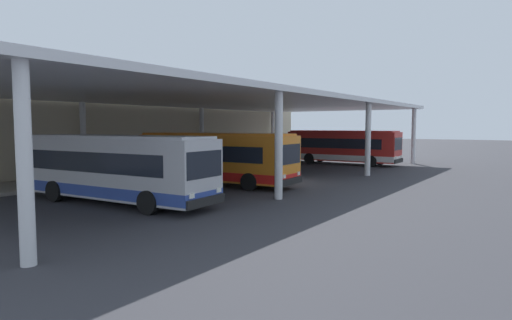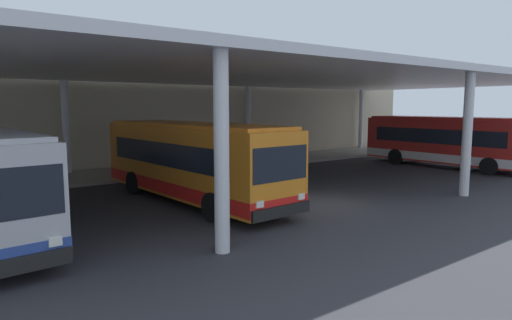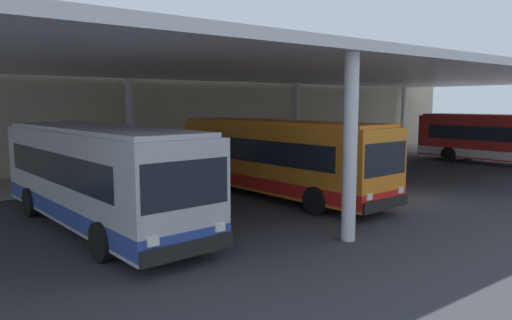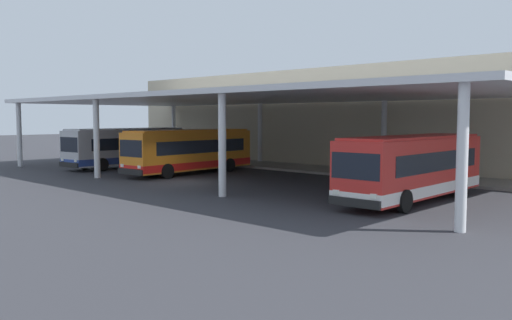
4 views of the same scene
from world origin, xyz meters
The scene contains 6 objects.
ground_plane centered at (0.00, 0.00, 0.00)m, with size 200.00×200.00×0.00m, color #333338.
platform_kerb centered at (0.00, 11.75, 0.09)m, with size 42.00×4.50×0.18m, color gray.
station_building_facade centered at (0.00, 15.00, 4.05)m, with size 48.00×1.60×8.10m, color #C1B293.
canopy_shelter centered at (0.00, 5.50, 5.31)m, with size 40.00×17.00×5.55m.
bus_second_bay centered at (-3.78, 3.55, 1.66)m, with size 3.18×10.67×3.17m.
bus_middle_bay centered at (13.97, 2.81, 1.66)m, with size 2.83×10.56×3.17m.
Camera 2 is at (-12.13, -11.97, 3.83)m, focal length 30.58 mm.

